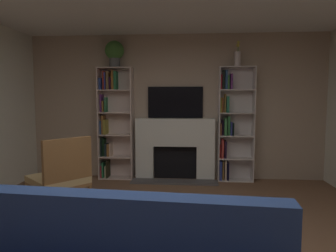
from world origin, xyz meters
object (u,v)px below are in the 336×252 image
(tv, at_px, (175,102))
(coffee_table, at_px, (145,242))
(fireplace, at_px, (175,147))
(vase_with_flowers, at_px, (238,58))
(bookshelf_right, at_px, (231,126))
(potted_plant, at_px, (115,52))
(armchair, at_px, (61,176))
(bookshelf_left, at_px, (113,122))

(tv, distance_m, coffee_table, 3.46)
(fireplace, xyz_separation_m, vase_with_flowers, (1.10, -0.04, 1.61))
(fireplace, distance_m, bookshelf_right, 1.10)
(potted_plant, height_order, armchair, potted_plant)
(potted_plant, xyz_separation_m, vase_with_flowers, (2.20, -0.00, -0.12))
(coffee_table, bearing_deg, armchair, 134.85)
(tv, distance_m, armchair, 2.58)
(bookshelf_left, xyz_separation_m, coffee_table, (1.10, -3.22, -0.69))
(potted_plant, height_order, coffee_table, potted_plant)
(bookshelf_right, bearing_deg, armchair, -139.46)
(potted_plant, bearing_deg, vase_with_flowers, -0.03)
(armchair, bearing_deg, vase_with_flowers, 38.83)
(potted_plant, distance_m, coffee_table, 3.87)
(armchair, bearing_deg, coffee_table, -45.15)
(tv, bearing_deg, armchair, -122.34)
(fireplace, bearing_deg, coffee_table, -91.17)
(armchair, bearing_deg, tv, 57.66)
(vase_with_flowers, bearing_deg, tv, 173.71)
(bookshelf_right, relative_size, coffee_table, 2.24)
(bookshelf_right, xyz_separation_m, armchair, (-2.32, -1.99, -0.46))
(bookshelf_left, distance_m, coffee_table, 3.47)
(bookshelf_left, bearing_deg, bookshelf_right, 0.13)
(bookshelf_right, distance_m, vase_with_flowers, 1.21)
(potted_plant, bearing_deg, bookshelf_left, 143.34)
(fireplace, height_order, tv, tv)
(bookshelf_right, height_order, potted_plant, potted_plant)
(fireplace, relative_size, bookshelf_left, 0.75)
(tv, relative_size, bookshelf_left, 0.49)
(fireplace, xyz_separation_m, coffee_table, (-0.07, -3.21, -0.23))
(vase_with_flowers, bearing_deg, armchair, -141.17)
(fireplace, relative_size, bookshelf_right, 0.75)
(bookshelf_right, relative_size, vase_with_flowers, 4.63)
(tv, relative_size, potted_plant, 2.13)
(tv, bearing_deg, coffee_table, -91.14)
(coffee_table, bearing_deg, bookshelf_right, 71.33)
(potted_plant, xyz_separation_m, armchair, (-0.20, -1.93, -1.79))
(bookshelf_left, distance_m, potted_plant, 1.28)
(bookshelf_left, height_order, armchair, bookshelf_left)
(fireplace, height_order, vase_with_flowers, vase_with_flowers)
(fireplace, xyz_separation_m, bookshelf_right, (1.02, 0.02, 0.41))
(bookshelf_right, bearing_deg, bookshelf_left, -179.87)
(tv, height_order, vase_with_flowers, vase_with_flowers)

